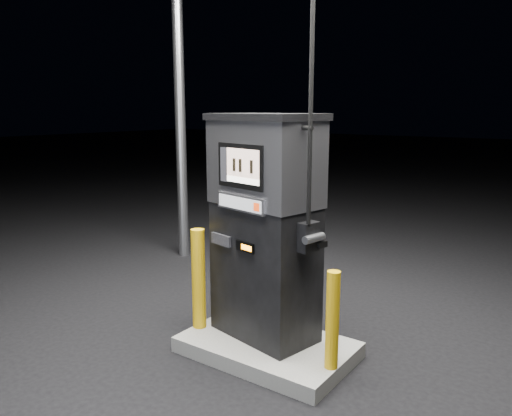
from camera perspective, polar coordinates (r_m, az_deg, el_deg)
The scene contains 5 objects.
ground at distance 5.06m, azimuth 1.30°, elevation -16.37°, with size 80.00×80.00×0.00m, color black.
pump_island at distance 5.02m, azimuth 1.30°, elevation -15.61°, with size 1.60×1.00×0.15m, color slate.
fuel_dispenser at distance 4.74m, azimuth 1.05°, elevation -2.02°, with size 1.24×0.84×4.47m.
bollard_left at distance 5.11m, azimuth -6.58°, elevation -8.05°, with size 0.14×0.14×1.03m, color #CB990B.
bollard_right at distance 4.38m, azimuth 8.73°, elevation -12.57°, with size 0.12×0.12×0.87m, color #CB990B.
Camera 1 is at (2.51, -3.71, 2.34)m, focal length 35.00 mm.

